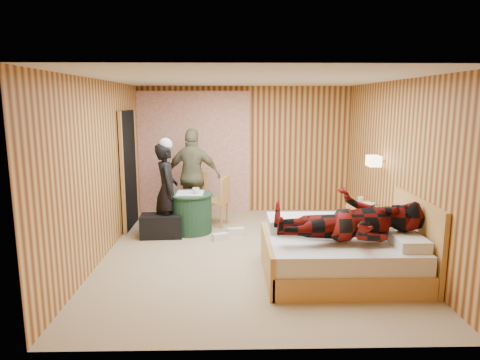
{
  "coord_description": "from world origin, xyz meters",
  "views": [
    {
      "loc": [
        -0.28,
        -6.01,
        2.2
      ],
      "look_at": [
        -0.14,
        0.23,
        1.05
      ],
      "focal_mm": 32.0,
      "sensor_mm": 36.0,
      "label": 1
    }
  ],
  "objects_px": {
    "chair_near": "(220,197)",
    "woman_standing": "(167,190)",
    "man_at_table": "(193,176)",
    "man_on_bed": "(350,209)",
    "round_table": "(191,212)",
    "duffel_bag": "(162,226)",
    "nightstand": "(362,220)",
    "chair_far": "(194,193)",
    "wall_lamp": "(374,161)",
    "bed": "(341,253)"
  },
  "relations": [
    {
      "from": "chair_near",
      "to": "woman_standing",
      "type": "xyz_separation_m",
      "value": [
        -0.86,
        -0.53,
        0.25
      ]
    },
    {
      "from": "man_at_table",
      "to": "man_on_bed",
      "type": "xyz_separation_m",
      "value": [
        2.11,
        -2.78,
        0.07
      ]
    },
    {
      "from": "round_table",
      "to": "chair_near",
      "type": "distance_m",
      "value": 0.64
    },
    {
      "from": "chair_near",
      "to": "duffel_bag",
      "type": "distance_m",
      "value": 1.19
    },
    {
      "from": "nightstand",
      "to": "chair_far",
      "type": "xyz_separation_m",
      "value": [
        -2.83,
        0.93,
        0.26
      ]
    },
    {
      "from": "nightstand",
      "to": "chair_near",
      "type": "relative_size",
      "value": 0.63
    },
    {
      "from": "wall_lamp",
      "to": "man_at_table",
      "type": "relative_size",
      "value": 0.15
    },
    {
      "from": "round_table",
      "to": "duffel_bag",
      "type": "xyz_separation_m",
      "value": [
        -0.45,
        -0.28,
        -0.15
      ]
    },
    {
      "from": "round_table",
      "to": "woman_standing",
      "type": "xyz_separation_m",
      "value": [
        -0.37,
        -0.16,
        0.43
      ]
    },
    {
      "from": "woman_standing",
      "to": "wall_lamp",
      "type": "bearing_deg",
      "value": -109.96
    },
    {
      "from": "bed",
      "to": "duffel_bag",
      "type": "relative_size",
      "value": 2.89
    },
    {
      "from": "chair_far",
      "to": "man_at_table",
      "type": "distance_m",
      "value": 0.32
    },
    {
      "from": "wall_lamp",
      "to": "chair_far",
      "type": "height_order",
      "value": "wall_lamp"
    },
    {
      "from": "chair_near",
      "to": "man_on_bed",
      "type": "distance_m",
      "value": 3.02
    },
    {
      "from": "woman_standing",
      "to": "man_at_table",
      "type": "distance_m",
      "value": 0.89
    },
    {
      "from": "man_on_bed",
      "to": "chair_far",
      "type": "bearing_deg",
      "value": 127.25
    },
    {
      "from": "duffel_bag",
      "to": "woman_standing",
      "type": "bearing_deg",
      "value": 52.5
    },
    {
      "from": "chair_far",
      "to": "duffel_bag",
      "type": "bearing_deg",
      "value": -104.98
    },
    {
      "from": "round_table",
      "to": "man_at_table",
      "type": "relative_size",
      "value": 0.45
    },
    {
      "from": "bed",
      "to": "man_on_bed",
      "type": "distance_m",
      "value": 0.68
    },
    {
      "from": "bed",
      "to": "nightstand",
      "type": "height_order",
      "value": "bed"
    },
    {
      "from": "chair_far",
      "to": "duffel_bag",
      "type": "height_order",
      "value": "chair_far"
    },
    {
      "from": "round_table",
      "to": "chair_far",
      "type": "distance_m",
      "value": 0.65
    },
    {
      "from": "bed",
      "to": "wall_lamp",
      "type": "bearing_deg",
      "value": 58.72
    },
    {
      "from": "chair_far",
      "to": "man_on_bed",
      "type": "distance_m",
      "value": 3.49
    },
    {
      "from": "wall_lamp",
      "to": "man_at_table",
      "type": "distance_m",
      "value": 3.18
    },
    {
      "from": "nightstand",
      "to": "duffel_bag",
      "type": "distance_m",
      "value": 3.3
    },
    {
      "from": "wall_lamp",
      "to": "duffel_bag",
      "type": "distance_m",
      "value": 3.53
    },
    {
      "from": "nightstand",
      "to": "chair_near",
      "type": "height_order",
      "value": "chair_near"
    },
    {
      "from": "duffel_bag",
      "to": "man_at_table",
      "type": "bearing_deg",
      "value": 60.89
    },
    {
      "from": "wall_lamp",
      "to": "round_table",
      "type": "xyz_separation_m",
      "value": [
        -2.89,
        0.61,
        -0.96
      ]
    },
    {
      "from": "bed",
      "to": "woman_standing",
      "type": "relative_size",
      "value": 1.26
    },
    {
      "from": "bed",
      "to": "chair_near",
      "type": "bearing_deg",
      "value": 125.02
    },
    {
      "from": "chair_far",
      "to": "chair_near",
      "type": "bearing_deg",
      "value": -14.53
    },
    {
      "from": "bed",
      "to": "duffel_bag",
      "type": "xyz_separation_m",
      "value": [
        -2.55,
        1.63,
        -0.1
      ]
    },
    {
      "from": "bed",
      "to": "man_on_bed",
      "type": "xyz_separation_m",
      "value": [
        0.02,
        -0.23,
        0.64
      ]
    },
    {
      "from": "chair_near",
      "to": "duffel_bag",
      "type": "bearing_deg",
      "value": -36.33
    },
    {
      "from": "bed",
      "to": "chair_far",
      "type": "xyz_separation_m",
      "value": [
        -2.08,
        2.53,
        0.25
      ]
    },
    {
      "from": "nightstand",
      "to": "man_on_bed",
      "type": "bearing_deg",
      "value": -111.75
    },
    {
      "from": "chair_far",
      "to": "nightstand",
      "type": "bearing_deg",
      "value": -5.53
    },
    {
      "from": "man_at_table",
      "to": "man_on_bed",
      "type": "bearing_deg",
      "value": 136.51
    },
    {
      "from": "duffel_bag",
      "to": "wall_lamp",
      "type": "bearing_deg",
      "value": -8.67
    },
    {
      "from": "wall_lamp",
      "to": "chair_near",
      "type": "relative_size",
      "value": 0.29
    },
    {
      "from": "duffel_bag",
      "to": "man_on_bed",
      "type": "height_order",
      "value": "man_on_bed"
    },
    {
      "from": "wall_lamp",
      "to": "man_at_table",
      "type": "height_order",
      "value": "man_at_table"
    },
    {
      "from": "man_at_table",
      "to": "nightstand",
      "type": "bearing_deg",
      "value": 170.75
    },
    {
      "from": "nightstand",
      "to": "man_on_bed",
      "type": "relative_size",
      "value": 0.32
    },
    {
      "from": "round_table",
      "to": "man_on_bed",
      "type": "height_order",
      "value": "man_on_bed"
    },
    {
      "from": "wall_lamp",
      "to": "round_table",
      "type": "distance_m",
      "value": 3.1
    },
    {
      "from": "chair_near",
      "to": "woman_standing",
      "type": "height_order",
      "value": "woman_standing"
    }
  ]
}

